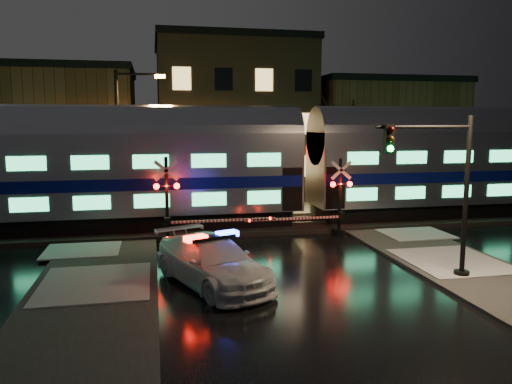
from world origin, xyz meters
TOP-DOWN VIEW (x-y plane):
  - ground at (0.00, 0.00)m, footprint 120.00×120.00m
  - ballast at (0.00, 5.00)m, footprint 90.00×4.20m
  - sidewalk_left at (-6.50, -6.00)m, footprint 4.00×20.00m
  - sidewalk_right at (6.50, -6.00)m, footprint 4.00×20.00m
  - building_left at (-13.00, 22.00)m, footprint 14.00×10.00m
  - building_mid at (2.00, 22.50)m, footprint 12.00×11.00m
  - building_right at (15.00, 22.00)m, footprint 12.00×10.00m
  - train at (3.11, 5.00)m, footprint 51.00×3.12m
  - police_car at (-2.71, -3.50)m, footprint 4.07×5.83m
  - crossing_signal_right at (3.65, 2.30)m, footprint 5.21×0.63m
  - crossing_signal_left at (-3.63, 2.30)m, footprint 5.45×0.64m
  - traffic_light at (4.92, -4.67)m, footprint 3.61×0.67m
  - streetlight at (-6.11, 9.00)m, footprint 2.72×0.29m

SIDE VIEW (x-z plane):
  - ground at x=0.00m, z-range 0.00..0.00m
  - sidewalk_left at x=-6.50m, z-range 0.00..0.12m
  - sidewalk_right at x=6.50m, z-range 0.00..0.12m
  - ballast at x=0.00m, z-range 0.00..0.24m
  - police_car at x=-2.71m, z-range -0.08..1.66m
  - crossing_signal_right at x=3.65m, z-range -0.33..3.36m
  - crossing_signal_left at x=-3.63m, z-range -0.34..3.52m
  - traffic_light at x=4.92m, z-range 0.18..5.76m
  - train at x=3.11m, z-range 0.42..6.35m
  - building_right at x=15.00m, z-range 0.00..8.50m
  - building_left at x=-13.00m, z-range 0.00..9.00m
  - streetlight at x=-6.11m, z-range 0.62..8.77m
  - building_mid at x=2.00m, z-range 0.00..11.50m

